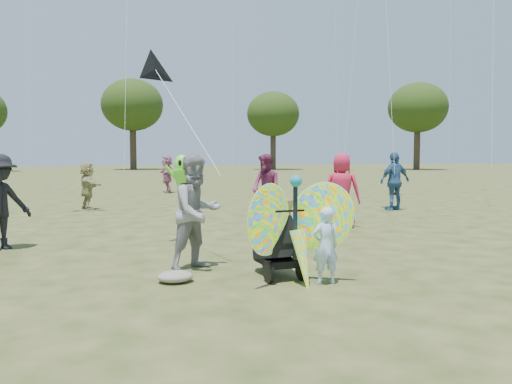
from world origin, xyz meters
TOP-DOWN VIEW (x-y plane):
  - ground at (0.00, 0.00)m, footprint 160.00×160.00m
  - child_girl at (0.12, -0.47)m, footprint 0.38×0.25m
  - adult_man at (-1.32, 0.92)m, footprint 1.04×0.95m
  - grey_bag at (-1.77, 0.24)m, footprint 0.49×0.40m
  - crowd_a at (2.84, 4.19)m, footprint 1.03×0.96m
  - crowd_c at (6.17, 6.98)m, footprint 1.10×0.54m
  - crowd_d at (-2.94, 10.16)m, footprint 0.85×1.47m
  - crowd_e at (1.48, 5.76)m, footprint 0.90×1.02m
  - crowd_h at (9.69, 12.14)m, footprint 1.01×0.43m
  - crowd_j at (0.49, 16.67)m, footprint 0.56×1.60m
  - jogging_stroller at (-0.34, 0.19)m, footprint 0.55×1.07m
  - butterfly_kite at (-0.25, -0.41)m, footprint 1.74×0.75m
  - delta_kite_rig at (-1.63, 3.09)m, footprint 1.17×2.41m
  - alien_kite at (-0.33, 7.92)m, footprint 1.12×0.69m
  - tree_line at (3.67, 44.99)m, footprint 91.78×33.60m

SIDE VIEW (x-z plane):
  - ground at x=0.00m, z-range 0.00..0.00m
  - grey_bag at x=-1.77m, z-range 0.00..0.15m
  - child_girl at x=0.12m, z-range 0.00..1.03m
  - jogging_stroller at x=-0.34m, z-range 0.07..1.16m
  - butterfly_kite at x=-0.25m, z-range -0.11..1.55m
  - crowd_d at x=-2.94m, z-range 0.00..1.51m
  - crowd_j at x=0.49m, z-range 0.00..1.71m
  - crowd_h at x=9.69m, z-range 0.00..1.72m
  - adult_man at x=-1.32m, z-range 0.00..1.73m
  - crowd_e at x=1.48m, z-range 0.00..1.75m
  - crowd_a at x=2.84m, z-range 0.00..1.77m
  - crowd_c at x=6.17m, z-range 0.00..1.82m
  - alien_kite at x=-0.33m, z-range 0.10..1.84m
  - delta_kite_rig at x=-1.63m, z-range 2.13..4.45m
  - tree_line at x=3.67m, z-range 1.47..12.25m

